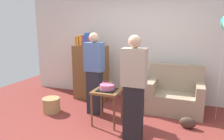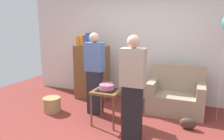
{
  "view_description": "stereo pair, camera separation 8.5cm",
  "coord_description": "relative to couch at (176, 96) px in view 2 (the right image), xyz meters",
  "views": [
    {
      "loc": [
        1.11,
        -2.96,
        1.75
      ],
      "look_at": [
        -0.24,
        0.66,
        0.95
      ],
      "focal_mm": 34.07,
      "sensor_mm": 36.0,
      "label": 1
    },
    {
      "loc": [
        1.19,
        -2.93,
        1.75
      ],
      "look_at": [
        -0.24,
        0.66,
        0.95
      ],
      "focal_mm": 34.07,
      "sensor_mm": 36.0,
      "label": 2
    }
  ],
  "objects": [
    {
      "name": "couch",
      "position": [
        0.0,
        0.0,
        0.0
      ],
      "size": [
        1.1,
        0.7,
        0.96
      ],
      "color": "gray",
      "rests_on": "ground_plane"
    },
    {
      "name": "side_table",
      "position": [
        -1.1,
        -1.03,
        0.19
      ],
      "size": [
        0.48,
        0.48,
        0.63
      ],
      "color": "brown",
      "rests_on": "ground_plane"
    },
    {
      "name": "person_blowing_candles",
      "position": [
        -1.51,
        -0.67,
        0.49
      ],
      "size": [
        0.36,
        0.22,
        1.63
      ],
      "rotation": [
        0.0,
        0.0,
        -0.27
      ],
      "color": "#23232D",
      "rests_on": "ground_plane"
    },
    {
      "name": "handbag",
      "position": [
        0.28,
        -0.72,
        -0.24
      ],
      "size": [
        0.28,
        0.14,
        0.2
      ],
      "primitive_type": "ellipsoid",
      "color": "#473328",
      "rests_on": "ground_plane"
    },
    {
      "name": "wall_back",
      "position": [
        -0.87,
        0.61,
        1.01
      ],
      "size": [
        6.0,
        0.1,
        2.7
      ],
      "primitive_type": "cube",
      "color": "silver",
      "rests_on": "ground_plane"
    },
    {
      "name": "bookshelf",
      "position": [
        -1.98,
        0.09,
        0.34
      ],
      "size": [
        0.8,
        0.36,
        1.6
      ],
      "color": "brown",
      "rests_on": "ground_plane"
    },
    {
      "name": "person_holding_cake",
      "position": [
        -0.51,
        -1.43,
        0.49
      ],
      "size": [
        0.36,
        0.22,
        1.63
      ],
      "rotation": [
        0.0,
        0.0,
        2.91
      ],
      "color": "black",
      "rests_on": "ground_plane"
    },
    {
      "name": "wicker_basket",
      "position": [
        -2.38,
        -0.95,
        -0.19
      ],
      "size": [
        0.36,
        0.36,
        0.3
      ],
      "primitive_type": "cylinder",
      "color": "#A88451",
      "rests_on": "ground_plane"
    },
    {
      "name": "ground_plane",
      "position": [
        -0.87,
        -1.44,
        -0.34
      ],
      "size": [
        8.0,
        8.0,
        0.0
      ],
      "primitive_type": "plane",
      "color": "maroon"
    },
    {
      "name": "birthday_cake",
      "position": [
        -1.1,
        -1.03,
        0.34
      ],
      "size": [
        0.32,
        0.32,
        0.17
      ],
      "color": "black",
      "rests_on": "side_table"
    }
  ]
}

